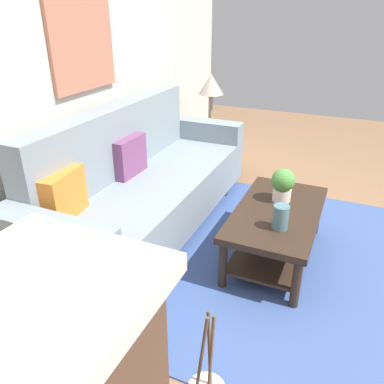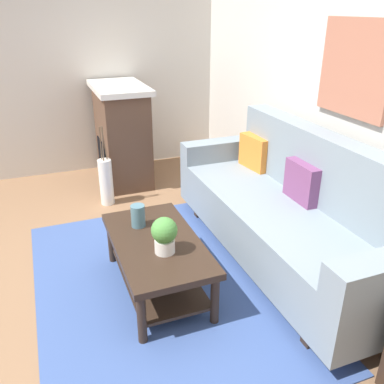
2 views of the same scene
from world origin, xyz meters
TOP-DOWN VIEW (x-y plane):
  - ground_plane at (0.00, 0.00)m, footprint 9.49×9.49m
  - wall_back at (0.00, 2.14)m, footprint 5.49×0.10m
  - area_rug at (0.00, 0.50)m, footprint 2.54×1.82m
  - couch at (-0.01, 1.60)m, footprint 2.47×0.84m
  - throw_pillow_orange at (-0.80, 1.72)m, footprint 0.37×0.17m
  - throw_pillow_plum at (-0.01, 1.72)m, footprint 0.36×0.12m
  - coffee_table at (0.03, 0.47)m, footprint 1.10×0.60m
  - tabletop_vase at (-0.23, 0.41)m, footprint 0.11×0.11m
  - potted_plant_tabletop at (0.20, 0.49)m, footprint 0.18×0.18m
  - side_table at (1.52, 1.61)m, footprint 0.44×0.44m
  - table_lamp at (1.52, 1.61)m, footprint 0.28×0.28m
  - floor_vase_branch_a at (-1.58, 0.39)m, footprint 0.02×0.03m
  - floor_vase_branch_b at (-1.61, 0.41)m, footprint 0.01×0.05m
  - floor_vase_branch_c at (-1.61, 0.37)m, footprint 0.05×0.01m
  - framed_painting at (-0.01, 2.07)m, footprint 0.72×0.03m

SIDE VIEW (x-z plane):
  - ground_plane at x=0.00m, z-range 0.00..0.00m
  - area_rug at x=0.00m, z-range 0.00..0.01m
  - side_table at x=1.52m, z-range 0.00..0.56m
  - coffee_table at x=0.03m, z-range 0.10..0.53m
  - couch at x=-0.01m, z-range -0.11..0.97m
  - tabletop_vase at x=-0.23m, z-range 0.43..0.60m
  - potted_plant_tabletop at x=0.20m, z-range 0.44..0.70m
  - throw_pillow_orange at x=-0.80m, z-range 0.52..0.84m
  - throw_pillow_plum at x=-0.01m, z-range 0.52..0.84m
  - floor_vase_branch_a at x=-1.58m, z-range 0.50..0.86m
  - floor_vase_branch_b at x=-1.61m, z-range 0.50..0.86m
  - floor_vase_branch_c at x=-1.61m, z-range 0.50..0.86m
  - table_lamp at x=1.52m, z-range 0.71..1.28m
  - wall_back at x=0.00m, z-range 0.00..2.70m
  - framed_painting at x=-0.01m, z-range 1.19..1.90m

